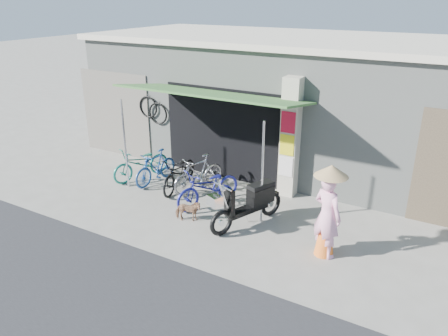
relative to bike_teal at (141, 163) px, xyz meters
The scene contains 13 objects.
ground 3.34m from the bike_teal, 23.96° to the right, with size 80.00×80.00×0.00m, color gray.
bicycle_shop 5.01m from the bike_teal, 51.17° to the left, with size 12.30×5.30×3.66m.
shop_pillar 4.16m from the bike_teal, 15.91° to the left, with size 0.42×0.44×3.00m.
awning 2.97m from the bike_teal, ahead, with size 4.60×1.88×2.72m.
neighbour_left 2.49m from the bike_teal, 147.78° to the left, with size 2.60×0.06×2.60m, color #6B665B.
bike_teal is the anchor object (origin of this frame).
bike_blue 0.52m from the bike_teal, ahead, with size 0.42×1.50×0.90m, color #214D99.
bike_black 1.30m from the bike_teal, ahead, with size 0.61×1.76×0.92m, color black.
bike_silver 1.81m from the bike_teal, ahead, with size 0.45×1.60×0.96m, color #9A9A9E.
bike_navy 2.51m from the bike_teal, 10.66° to the right, with size 0.63×1.81×0.95m, color navy.
street_dog 2.85m from the bike_teal, 29.12° to the right, with size 0.27×0.59×0.50m, color tan.
moped 3.83m from the bike_teal, 12.49° to the right, with size 0.95×1.95×1.15m.
nun 5.71m from the bike_teal, 11.86° to the right, with size 0.74×0.64×1.90m.
Camera 1 is at (4.52, -7.20, 4.81)m, focal length 35.00 mm.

